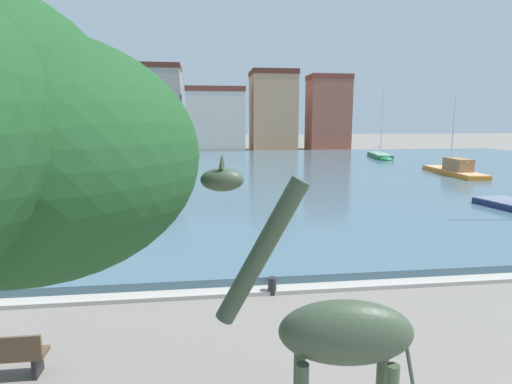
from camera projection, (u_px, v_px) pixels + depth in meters
The scene contains 13 objects.
harbor_water at pixel (229, 173), 37.57m from camera, with size 89.14×52.06×0.36m, color #476675.
quay_edge_coping at pixel (286, 289), 11.91m from camera, with size 89.14×0.50×0.12m, color #ADA89E.
giraffe_statue at pixel (334, 339), 4.93m from camera, with size 2.57×0.84×4.50m.
sailboat_orange at pixel (450, 171), 35.74m from camera, with size 2.50×9.25×7.18m.
sailboat_grey at pixel (66, 187), 28.37m from camera, with size 3.01×6.51×6.14m.
sailboat_white at pixel (25, 175), 34.02m from camera, with size 2.63×8.51×7.80m.
sailboat_green at pixel (381, 157), 50.48m from camera, with size 3.22×8.00×8.43m.
mooring_bollard at pixel (272, 286), 11.67m from camera, with size 0.24×0.24×0.50m, color #232326.
townhouse_wide_warehouse at pixel (101, 112), 65.32m from camera, with size 5.97×6.33×12.34m.
townhouse_narrow_midrow at pixel (161, 109), 64.76m from camera, with size 6.43×6.33×13.44m.
townhouse_end_terrace at pixel (215, 120), 64.96m from camera, with size 9.15×5.32×10.06m.
townhouse_corner_house at pixel (273, 111), 68.07m from camera, with size 7.33×7.13×12.92m.
townhouse_tall_gabled at pixel (328, 113), 69.94m from camera, with size 6.94×5.19×12.44m.
Camera 1 is at (-2.29, -1.97, 4.87)m, focal length 28.92 mm.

